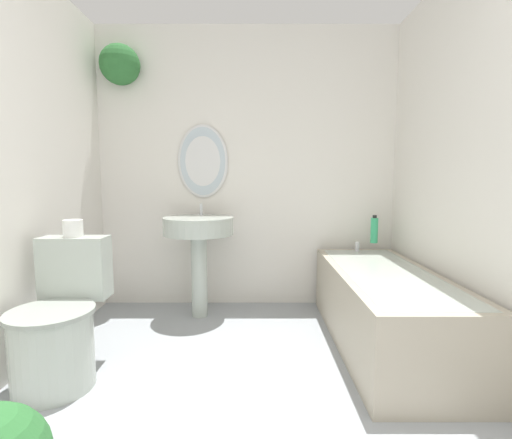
{
  "coord_description": "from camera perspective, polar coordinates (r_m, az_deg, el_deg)",
  "views": [
    {
      "loc": [
        0.08,
        -0.4,
        1.11
      ],
      "look_at": [
        0.07,
        1.77,
        0.87
      ],
      "focal_mm": 26.0,
      "sensor_mm": 36.0,
      "label": 1
    }
  ],
  "objects": [
    {
      "name": "pedestal_sink",
      "position": [
        3.0,
        -8.71,
        -2.51
      ],
      "size": [
        0.56,
        0.56,
        0.91
      ],
      "color": "#B2BCB2",
      "rests_on": "ground_plane"
    },
    {
      "name": "toilet",
      "position": [
        2.36,
        -27.99,
        -14.45
      ],
      "size": [
        0.44,
        0.58,
        0.77
      ],
      "color": "#B2BCB2",
      "rests_on": "ground_plane"
    },
    {
      "name": "wall_back",
      "position": [
        3.27,
        -2.91,
        9.04
      ],
      "size": [
        2.68,
        0.32,
        2.4
      ],
      "color": "silver",
      "rests_on": "ground_plane"
    },
    {
      "name": "shampoo_bottle",
      "position": [
        3.24,
        17.83,
        -1.55
      ],
      "size": [
        0.06,
        0.06,
        0.23
      ],
      "color": "#38B275",
      "rests_on": "bathtub"
    },
    {
      "name": "bathtub",
      "position": [
        2.68,
        19.28,
        -12.55
      ],
      "size": [
        0.65,
        1.61,
        0.58
      ],
      "color": "#B2A893",
      "rests_on": "ground_plane"
    },
    {
      "name": "toilet_paper_roll",
      "position": [
        2.42,
        -26.22,
        -1.22
      ],
      "size": [
        0.11,
        0.11,
        0.1
      ],
      "color": "white",
      "rests_on": "toilet"
    },
    {
      "name": "wall_right",
      "position": [
        2.2,
        34.49,
        7.5
      ],
      "size": [
        0.06,
        2.97,
        2.4
      ],
      "color": "silver",
      "rests_on": "ground_plane"
    }
  ]
}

